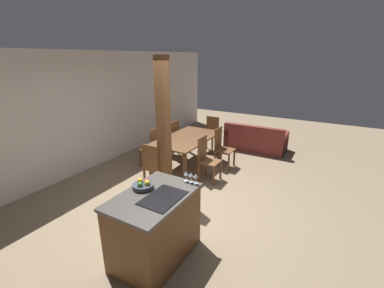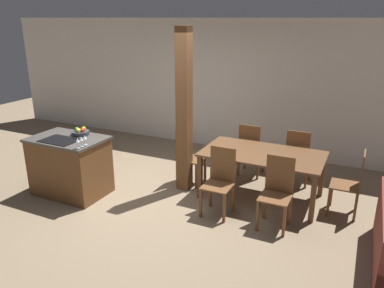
{
  "view_description": "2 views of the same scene",
  "coord_description": "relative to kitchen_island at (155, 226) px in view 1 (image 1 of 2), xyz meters",
  "views": [
    {
      "loc": [
        -3.49,
        -2.15,
        2.57
      ],
      "look_at": [
        0.6,
        0.2,
        0.95
      ],
      "focal_mm": 24.0,
      "sensor_mm": 36.0,
      "label": 1
    },
    {
      "loc": [
        2.85,
        -4.46,
        2.7
      ],
      "look_at": [
        0.6,
        0.2,
        0.95
      ],
      "focal_mm": 35.0,
      "sensor_mm": 36.0,
      "label": 2
    }
  ],
  "objects": [
    {
      "name": "dining_chair_far_right",
      "position": [
        3.2,
        1.91,
        0.03
      ],
      "size": [
        0.4,
        0.4,
        0.97
      ],
      "rotation": [
        0.0,
        0.0,
        3.14
      ],
      "color": "brown",
      "rests_on": "ground_plane"
    },
    {
      "name": "wine_glass_middle",
      "position": [
        0.51,
        -0.25,
        0.58
      ],
      "size": [
        0.06,
        0.06,
        0.15
      ],
      "color": "silver",
      "rests_on": "kitchen_island"
    },
    {
      "name": "dining_chair_foot_end",
      "position": [
        4.08,
        1.18,
        0.03
      ],
      "size": [
        0.4,
        0.4,
        0.97
      ],
      "rotation": [
        0.0,
        0.0,
        -1.57
      ],
      "color": "brown",
      "rests_on": "ground_plane"
    },
    {
      "name": "ground_plane",
      "position": [
        1.3,
        0.33,
        -0.47
      ],
      "size": [
        16.0,
        16.0,
        0.0
      ],
      "primitive_type": "plane",
      "color": "#847056"
    },
    {
      "name": "dining_chair_head_end",
      "position": [
        1.49,
        1.18,
        0.03
      ],
      "size": [
        0.4,
        0.4,
        0.97
      ],
      "rotation": [
        0.0,
        0.0,
        1.57
      ],
      "color": "brown",
      "rests_on": "ground_plane"
    },
    {
      "name": "timber_post",
      "position": [
        1.56,
        0.95,
        0.83
      ],
      "size": [
        0.2,
        0.2,
        2.6
      ],
      "color": "brown",
      "rests_on": "ground_plane"
    },
    {
      "name": "fruit_bowl",
      "position": [
        0.08,
        0.22,
        0.51
      ],
      "size": [
        0.28,
        0.28,
        0.11
      ],
      "color": "#383D47",
      "rests_on": "kitchen_island"
    },
    {
      "name": "kitchen_island",
      "position": [
        0.0,
        0.0,
        0.0
      ],
      "size": [
        1.16,
        0.78,
        0.94
      ],
      "color": "brown",
      "rests_on": "ground_plane"
    },
    {
      "name": "dining_table",
      "position": [
        2.79,
        1.18,
        0.18
      ],
      "size": [
        1.83,
        1.03,
        0.74
      ],
      "color": "brown",
      "rests_on": "ground_plane"
    },
    {
      "name": "wine_glass_far",
      "position": [
        0.51,
        -0.17,
        0.58
      ],
      "size": [
        0.06,
        0.06,
        0.15
      ],
      "color": "silver",
      "rests_on": "kitchen_island"
    },
    {
      "name": "dining_chair_far_left",
      "position": [
        2.38,
        1.91,
        0.03
      ],
      "size": [
        0.4,
        0.4,
        0.97
      ],
      "rotation": [
        0.0,
        0.0,
        3.14
      ],
      "color": "brown",
      "rests_on": "ground_plane"
    },
    {
      "name": "couch",
      "position": [
        4.81,
        0.1,
        -0.21
      ],
      "size": [
        0.84,
        1.68,
        0.76
      ],
      "rotation": [
        0.0,
        0.0,
        1.58
      ],
      "color": "maroon",
      "rests_on": "ground_plane"
    },
    {
      "name": "wall_back",
      "position": [
        1.3,
        3.19,
        0.88
      ],
      "size": [
        11.2,
        0.08,
        2.7
      ],
      "color": "silver",
      "rests_on": "ground_plane"
    },
    {
      "name": "wine_glass_near",
      "position": [
        0.51,
        -0.32,
        0.58
      ],
      "size": [
        0.06,
        0.06,
        0.15
      ],
      "color": "silver",
      "rests_on": "kitchen_island"
    },
    {
      "name": "dining_chair_near_left",
      "position": [
        2.38,
        0.45,
        0.03
      ],
      "size": [
        0.4,
        0.4,
        0.97
      ],
      "color": "brown",
      "rests_on": "ground_plane"
    },
    {
      "name": "dining_chair_near_right",
      "position": [
        3.2,
        0.45,
        0.03
      ],
      "size": [
        0.4,
        0.4,
        0.97
      ],
      "color": "brown",
      "rests_on": "ground_plane"
    }
  ]
}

